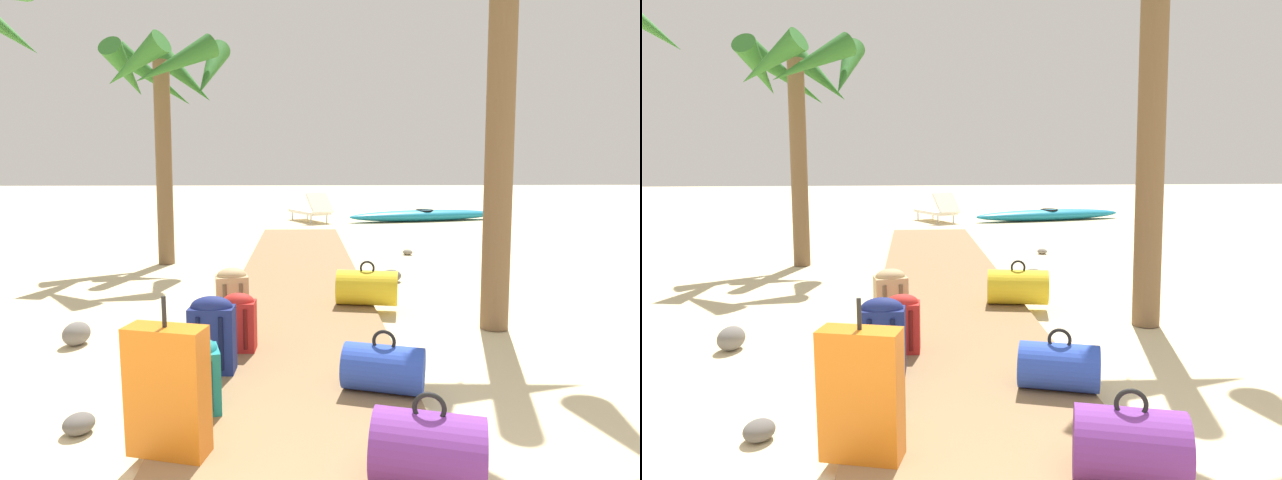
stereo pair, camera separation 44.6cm
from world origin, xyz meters
TOP-DOWN VIEW (x-y plane):
  - ground_plane at (0.00, 4.29)m, footprint 60.00×60.00m
  - boardwalk at (0.00, 5.37)m, footprint 1.63×10.74m
  - backpack_navy at (-0.64, 2.38)m, footprint 0.34×0.22m
  - duffel_bag_purple at (0.64, 0.92)m, footprint 0.62×0.50m
  - backpack_tan at (-0.61, 3.32)m, footprint 0.33×0.29m
  - suitcase_orange at (-0.69, 1.25)m, footprint 0.46×0.28m
  - duffel_bag_blue at (0.58, 2.00)m, footprint 0.62×0.47m
  - duffel_bag_yellow at (0.74, 4.21)m, footprint 0.72×0.49m
  - backpack_red at (-0.50, 2.84)m, footprint 0.29×0.22m
  - backpack_teal at (-0.64, 1.75)m, footprint 0.34×0.32m
  - palm_tree_far_left at (-2.06, 7.18)m, footprint 1.99×2.14m
  - lounge_chair at (0.31, 12.96)m, footprint 1.23×1.64m
  - kayak at (3.41, 13.04)m, footprint 4.36×1.55m
  - rock_right_near at (1.90, 7.75)m, footprint 0.24×0.24m
  - rock_left_near at (-1.34, 1.63)m, footprint 0.26×0.26m
  - rock_right_mid at (1.25, 5.67)m, footprint 0.33×0.31m
  - rock_left_mid at (-2.01, 3.24)m, footprint 0.29×0.33m

SIDE VIEW (x-z plane):
  - ground_plane at x=0.00m, z-range 0.00..0.00m
  - boardwalk at x=0.00m, z-range 0.00..0.08m
  - rock_right_near at x=1.90m, z-range 0.00..0.10m
  - rock_left_near at x=-1.34m, z-range 0.00..0.13m
  - rock_right_mid at x=1.25m, z-range 0.00..0.17m
  - rock_left_mid at x=-2.01m, z-range 0.00..0.21m
  - kayak at x=3.41m, z-range 0.00..0.31m
  - duffel_bag_blue at x=0.58m, z-range 0.03..0.46m
  - duffel_bag_purple at x=0.64m, z-range 0.03..0.50m
  - duffel_bag_yellow at x=0.74m, z-range 0.03..0.52m
  - lounge_chair at x=0.31m, z-range -0.07..0.73m
  - backpack_teal at x=-0.64m, z-range 0.09..0.56m
  - backpack_red at x=-0.50m, z-range 0.09..0.58m
  - backpack_navy at x=-0.64m, z-range 0.09..0.68m
  - backpack_tan at x=-0.61m, z-range 0.09..0.70m
  - suitcase_orange at x=-0.69m, z-range 0.00..0.87m
  - palm_tree_far_left at x=-2.06m, z-range 0.98..4.59m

